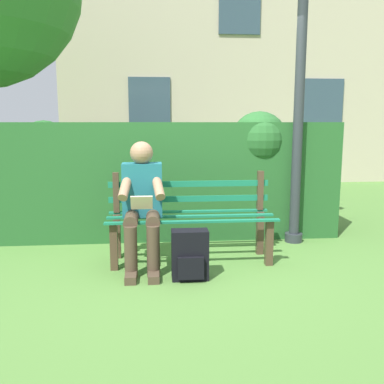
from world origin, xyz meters
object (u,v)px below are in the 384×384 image
object	(u,v)px
park_bench	(190,217)
lamp_post	(300,75)
backpack	(190,255)
person_seated	(142,201)

from	to	relation	value
park_bench	lamp_post	world-z (taller)	lamp_post
backpack	lamp_post	xyz separation A→B (m)	(-1.31, -1.08, 1.67)
lamp_post	backpack	bearing A→B (deg)	39.45
backpack	park_bench	bearing A→B (deg)	-95.46
park_bench	backpack	world-z (taller)	park_bench
person_seated	backpack	world-z (taller)	person_seated
person_seated	backpack	size ratio (longest dim) A/B	2.69
backpack	lamp_post	size ratio (longest dim) A/B	0.13
backpack	person_seated	bearing A→B (deg)	-41.90
person_seated	backpack	xyz separation A→B (m)	(-0.42, 0.38, -0.43)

